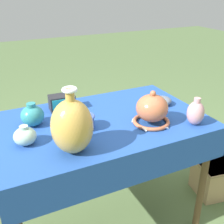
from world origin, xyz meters
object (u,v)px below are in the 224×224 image
Objects in this scene: vase_dome_bell at (152,110)px; jar_round_rose at (196,113)px; mosaic_tile_box at (62,102)px; jar_round_teal at (32,115)px; wooden_crate at (223,175)px; vase_tall_bulbous at (72,126)px; bowl_shallow_slate at (163,101)px; jar_round_celadon at (25,136)px; cup_wide_cobalt at (84,122)px.

jar_round_rose is (0.21, -0.12, -0.01)m from vase_dome_bell.
mosaic_tile_box is 0.25m from jar_round_teal.
mosaic_tile_box is 1.39m from wooden_crate.
mosaic_tile_box is 0.81m from jar_round_rose.
mosaic_tile_box is (0.09, 0.49, -0.09)m from vase_tall_bulbous.
wooden_crate is at bearing -9.51° from jar_round_teal.
bowl_shallow_slate is 1.02× the size of jar_round_celadon.
mosaic_tile_box is at bearing 33.15° from jar_round_teal.
cup_wide_cobalt is at bearing -173.24° from wooden_crate.
jar_round_rose reaches higher than cup_wide_cobalt.
jar_round_teal reaches higher than bowl_shallow_slate.
jar_round_teal is (-0.12, 0.35, -0.07)m from vase_tall_bulbous.
jar_round_teal is 0.83m from bowl_shallow_slate.
jar_round_rose is 0.91m from wooden_crate.
vase_tall_bulbous is 2.01× the size of mosaic_tile_box.
vase_dome_bell reaches higher than bowl_shallow_slate.
mosaic_tile_box is 0.33× the size of wooden_crate.
jar_round_teal is 1.16× the size of bowl_shallow_slate.
wooden_crate is at bearing -1.55° from jar_round_celadon.
vase_tall_bulbous reaches higher than cup_wide_cobalt.
cup_wide_cobalt reaches higher than bowl_shallow_slate.
vase_dome_bell is 1.98× the size of jar_round_celadon.
mosaic_tile_box reaches higher than cup_wide_cobalt.
wooden_crate is (1.43, -0.04, -0.70)m from jar_round_celadon.
jar_round_teal is at bearing 156.30° from vase_dome_bell.
jar_round_teal is 1.19× the size of jar_round_celadon.
wooden_crate is (1.11, -0.06, -0.69)m from cup_wide_cobalt.
mosaic_tile_box is at bearing 172.27° from wooden_crate.
jar_round_rose is at bearing -2.71° from vase_tall_bulbous.
jar_round_rose is at bearing -20.63° from cup_wide_cobalt.
vase_dome_bell reaches higher than cup_wide_cobalt.
bowl_shallow_slate is at bearing -16.43° from mosaic_tile_box.
vase_tall_bulbous reaches higher than bowl_shallow_slate.
jar_round_celadon is (-0.32, -0.02, 0.00)m from cup_wide_cobalt.
wooden_crate is (0.53, -0.15, -0.68)m from bowl_shallow_slate.
jar_round_rose is at bearing -37.49° from mosaic_tile_box.
jar_round_rose reaches higher than wooden_crate.
vase_dome_bell reaches higher than jar_round_celadon.
jar_round_teal is 1.55m from wooden_crate.
jar_round_celadon is 1.59m from wooden_crate.
bowl_shallow_slate is (-0.00, 0.31, -0.04)m from jar_round_rose.
mosaic_tile_box is at bearing 160.78° from bowl_shallow_slate.
vase_tall_bulbous is 0.24m from cup_wide_cobalt.
vase_tall_bulbous is 0.27m from jar_round_celadon.
vase_dome_bell is 0.47× the size of wooden_crate.
vase_dome_bell reaches higher than jar_round_rose.
mosaic_tile_box is 1.00× the size of jar_round_rose.
vase_tall_bulbous is 1.44× the size of vase_dome_bell.
jar_round_celadon is (-0.29, -0.33, -0.00)m from mosaic_tile_box.
vase_tall_bulbous is at bearing -170.45° from vase_dome_bell.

